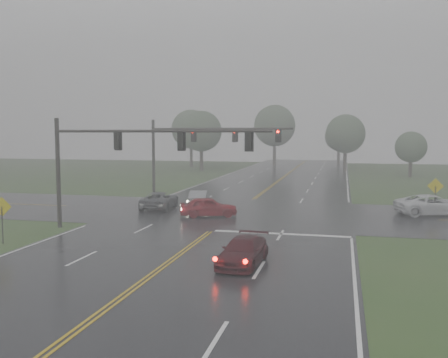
% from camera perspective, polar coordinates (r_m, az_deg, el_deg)
% --- Properties ---
extents(ground, '(180.00, 180.00, 0.00)m').
position_cam_1_polar(ground, '(19.20, -12.90, -14.01)').
color(ground, '#2E4D21').
rests_on(ground, ground).
extents(main_road, '(18.00, 160.00, 0.02)m').
position_cam_1_polar(main_road, '(37.64, 0.75, -4.33)').
color(main_road, black).
rests_on(main_road, ground).
extents(cross_street, '(120.00, 14.00, 0.02)m').
position_cam_1_polar(cross_street, '(39.57, 1.39, -3.86)').
color(cross_street, black).
rests_on(cross_street, ground).
extents(stop_bar, '(8.50, 0.50, 0.01)m').
position_cam_1_polar(stop_bar, '(31.46, 6.54, -6.29)').
color(stop_bar, white).
rests_on(stop_bar, ground).
extents(sedan_maroon, '(2.13, 4.54, 1.28)m').
position_cam_1_polar(sedan_maroon, '(24.23, 2.18, -9.79)').
color(sedan_maroon, '#3E0B11').
rests_on(sedan_maroon, ground).
extents(sedan_red, '(4.67, 3.10, 1.48)m').
position_cam_1_polar(sedan_red, '(37.63, -1.78, -4.34)').
color(sedan_red, maroon).
rests_on(sedan_red, ground).
extents(sedan_silver, '(2.15, 4.34, 1.37)m').
position_cam_1_polar(sedan_silver, '(42.97, -2.85, -3.13)').
color(sedan_silver, gray).
rests_on(sedan_silver, ground).
extents(car_grey, '(2.79, 5.26, 1.41)m').
position_cam_1_polar(car_grey, '(41.85, -7.37, -3.39)').
color(car_grey, '#4E5054').
rests_on(car_grey, ground).
extents(pickup_white, '(6.12, 4.12, 1.56)m').
position_cam_1_polar(pickup_white, '(41.50, 22.76, -3.84)').
color(pickup_white, white).
rests_on(pickup_white, ground).
extents(signal_gantry_near, '(14.39, 0.32, 7.27)m').
position_cam_1_polar(signal_gantry_near, '(32.57, -11.73, 3.16)').
color(signal_gantry_near, black).
rests_on(signal_gantry_near, ground).
extents(signal_gantry_far, '(13.94, 0.38, 7.58)m').
position_cam_1_polar(signal_gantry_far, '(48.65, -3.32, 4.17)').
color(signal_gantry_far, black).
rests_on(signal_gantry_far, ground).
extents(sign_diamond_west, '(1.12, 0.21, 2.70)m').
position_cam_1_polar(sign_diamond_west, '(30.94, -24.03, -3.49)').
color(sign_diamond_west, black).
rests_on(sign_diamond_west, ground).
extents(sign_diamond_east, '(1.19, 0.17, 2.86)m').
position_cam_1_polar(sign_diamond_east, '(41.25, 23.01, -1.21)').
color(sign_diamond_east, black).
rests_on(sign_diamond_east, ground).
extents(tree_nw_a, '(6.75, 6.75, 9.92)m').
position_cam_1_polar(tree_nw_a, '(82.74, -2.60, 5.47)').
color(tree_nw_a, '#2E261E').
rests_on(tree_nw_a, ground).
extents(tree_ne_a, '(6.31, 6.31, 9.27)m').
position_cam_1_polar(tree_ne_a, '(83.22, 13.71, 5.03)').
color(tree_ne_a, '#2E261E').
rests_on(tree_ne_a, ground).
extents(tree_n_mid, '(7.87, 7.87, 11.56)m').
position_cam_1_polar(tree_n_mid, '(95.59, 5.80, 6.08)').
color(tree_n_mid, '#2E261E').
rests_on(tree_n_mid, ground).
extents(tree_e_near, '(4.42, 4.42, 6.49)m').
position_cam_1_polar(tree_e_near, '(75.49, 20.58, 3.43)').
color(tree_e_near, '#2E261E').
rests_on(tree_e_near, ground).
extents(tree_nw_b, '(7.16, 7.16, 10.51)m').
position_cam_1_polar(tree_nw_b, '(91.60, -3.79, 5.70)').
color(tree_nw_b, '#2E261E').
rests_on(tree_nw_b, ground).
extents(tree_n_far, '(5.67, 5.67, 8.33)m').
position_cam_1_polar(tree_n_far, '(103.83, 12.99, 4.73)').
color(tree_n_far, '#2E261E').
rests_on(tree_n_far, ground).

